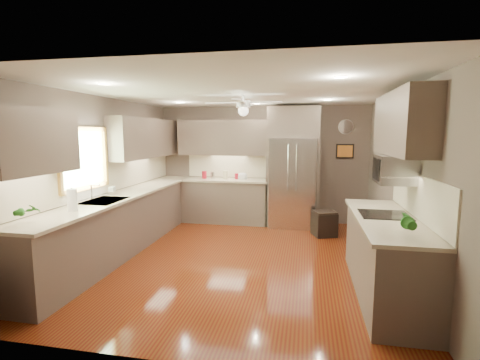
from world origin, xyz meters
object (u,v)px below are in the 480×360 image
(bowl, at_px, (242,178))
(stool, at_px, (324,223))
(paper_towel, at_px, (72,200))
(potted_plant_right, at_px, (408,222))
(canister_b, at_px, (213,175))
(soap_bottle, at_px, (113,189))
(canister_c, at_px, (225,175))
(canister_a, at_px, (204,175))
(canister_d, at_px, (237,176))
(potted_plant_left, at_px, (28,211))
(microwave, at_px, (394,169))
(refrigerator, at_px, (293,169))

(bowl, xyz_separation_m, stool, (1.70, -0.71, -0.73))
(paper_towel, bearing_deg, potted_plant_right, -6.00)
(canister_b, bearing_deg, soap_bottle, -115.30)
(canister_c, height_order, stool, canister_c)
(canister_a, height_order, canister_d, canister_a)
(potted_plant_left, distance_m, paper_towel, 0.66)
(bowl, bearing_deg, soap_bottle, -127.61)
(potted_plant_right, distance_m, paper_towel, 3.87)
(soap_bottle, relative_size, paper_towel, 0.58)
(potted_plant_left, bearing_deg, canister_b, 77.07)
(potted_plant_right, xyz_separation_m, microwave, (0.10, 1.05, 0.39))
(potted_plant_left, bearing_deg, canister_a, 79.43)
(canister_b, height_order, potted_plant_right, potted_plant_right)
(canister_a, bearing_deg, stool, -15.23)
(canister_a, distance_m, canister_b, 0.18)
(canister_d, bearing_deg, potted_plant_right, -57.75)
(bowl, bearing_deg, canister_b, 179.09)
(canister_a, relative_size, paper_towel, 0.55)
(canister_c, height_order, potted_plant_right, potted_plant_right)
(canister_c, bearing_deg, canister_b, -179.81)
(canister_b, distance_m, bowl, 0.66)
(potted_plant_right, xyz_separation_m, stool, (-0.60, 3.11, -0.85))
(potted_plant_left, xyz_separation_m, paper_towel, (0.04, 0.66, -0.01))
(canister_a, distance_m, paper_towel, 3.47)
(canister_d, distance_m, stool, 2.11)
(bowl, distance_m, stool, 1.98)
(soap_bottle, xyz_separation_m, bowl, (1.71, 2.21, -0.06))
(potted_plant_right, xyz_separation_m, paper_towel, (-3.85, 0.40, -0.01))
(refrigerator, bearing_deg, stool, -46.15)
(refrigerator, bearing_deg, canister_d, 176.07)
(canister_a, bearing_deg, potted_plant_left, -100.57)
(bowl, distance_m, refrigerator, 1.10)
(canister_b, relative_size, bowl, 0.64)
(refrigerator, bearing_deg, paper_towel, -128.03)
(canister_d, bearing_deg, stool, -21.92)
(canister_c, height_order, potted_plant_left, potted_plant_left)
(canister_c, xyz_separation_m, microwave, (2.77, -2.77, 0.45))
(stool, bearing_deg, potted_plant_right, -79.11)
(canister_c, bearing_deg, refrigerator, -2.54)
(refrigerator, height_order, microwave, refrigerator)
(paper_towel, bearing_deg, canister_b, 75.33)
(potted_plant_left, relative_size, microwave, 0.53)
(soap_bottle, xyz_separation_m, paper_towel, (0.16, -1.20, 0.05))
(canister_b, bearing_deg, stool, -16.90)
(canister_d, xyz_separation_m, soap_bottle, (-1.58, -2.24, 0.03))
(potted_plant_right, relative_size, microwave, 0.53)
(soap_bottle, distance_m, paper_towel, 1.21)
(potted_plant_left, xyz_separation_m, potted_plant_right, (3.89, 0.26, 0.00))
(canister_c, distance_m, potted_plant_right, 4.67)
(canister_a, xyz_separation_m, bowl, (0.83, 0.01, -0.05))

